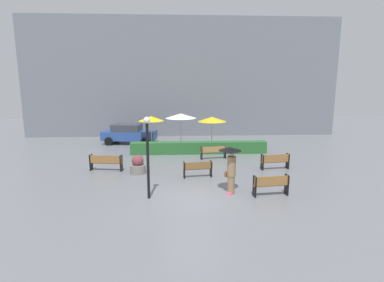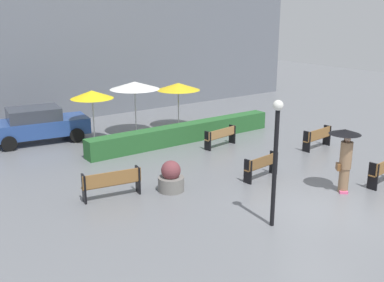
{
  "view_description": "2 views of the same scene",
  "coord_description": "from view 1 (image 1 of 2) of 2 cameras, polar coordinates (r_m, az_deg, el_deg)",
  "views": [
    {
      "loc": [
        -0.79,
        -12.59,
        4.96
      ],
      "look_at": [
        0.24,
        5.03,
        1.54
      ],
      "focal_mm": 29.18,
      "sensor_mm": 36.0,
      "label": 1
    },
    {
      "loc": [
        -10.36,
        -7.79,
        5.7
      ],
      "look_at": [
        -1.45,
        4.56,
        1.32
      ],
      "focal_mm": 42.53,
      "sensor_mm": 36.0,
      "label": 2
    }
  ],
  "objects": [
    {
      "name": "bench_mid_center",
      "position": [
        16.22,
        1.05,
        -4.96
      ],
      "size": [
        1.56,
        0.5,
        0.85
      ],
      "color": "brown",
      "rests_on": "ground"
    },
    {
      "name": "hedge_strip",
      "position": [
        21.54,
        1.27,
        -1.22
      ],
      "size": [
        9.36,
        0.7,
        0.82
      ],
      "primitive_type": "cube",
      "color": "#28602D",
      "rests_on": "ground"
    },
    {
      "name": "ground_plane",
      "position": [
        13.55,
        0.23,
        -10.49
      ],
      "size": [
        60.0,
        60.0,
        0.0
      ],
      "primitive_type": "plane",
      "color": "slate"
    },
    {
      "name": "patio_umbrella_white",
      "position": [
        23.48,
        -2.05,
        4.61
      ],
      "size": [
        2.31,
        2.31,
        2.54
      ],
      "color": "silver",
      "rests_on": "ground"
    },
    {
      "name": "patio_umbrella_yellow",
      "position": [
        23.38,
        -7.47,
        4.08
      ],
      "size": [
        1.87,
        1.87,
        2.37
      ],
      "color": "silver",
      "rests_on": "ground"
    },
    {
      "name": "pedestrian_with_umbrella",
      "position": [
        13.85,
        7.08,
        -4.09
      ],
      "size": [
        1.0,
        1.0,
        2.11
      ],
      "color": "#8C6B4C",
      "rests_on": "ground"
    },
    {
      "name": "patio_umbrella_yellow_far",
      "position": [
        23.53,
        3.68,
        3.99
      ],
      "size": [
        2.14,
        2.14,
        2.29
      ],
      "color": "silver",
      "rests_on": "ground"
    },
    {
      "name": "bench_far_right",
      "position": [
        18.27,
        14.99,
        -3.47
      ],
      "size": [
        1.67,
        0.51,
        0.89
      ],
      "color": "olive",
      "rests_on": "ground"
    },
    {
      "name": "parked_car",
      "position": [
        25.43,
        -11.46,
        1.38
      ],
      "size": [
        4.4,
        2.43,
        1.57
      ],
      "color": "#28478C",
      "rests_on": "ground"
    },
    {
      "name": "planter_pot",
      "position": [
        17.21,
        -9.87,
        -4.42
      ],
      "size": [
        0.86,
        0.86,
        1.03
      ],
      "color": "slate",
      "rests_on": "ground"
    },
    {
      "name": "lamp_post",
      "position": [
        13.11,
        -8.12,
        -1.37
      ],
      "size": [
        0.28,
        0.28,
        3.51
      ],
      "color": "black",
      "rests_on": "ground"
    },
    {
      "name": "building_facade",
      "position": [
        28.6,
        -1.79,
        11.5
      ],
      "size": [
        28.0,
        1.2,
        10.45
      ],
      "primitive_type": "cube",
      "color": "slate",
      "rests_on": "ground"
    },
    {
      "name": "bench_far_left",
      "position": [
        18.03,
        -15.49,
        -3.64
      ],
      "size": [
        1.89,
        0.64,
        0.9
      ],
      "color": "olive",
      "rests_on": "ground"
    },
    {
      "name": "bench_near_right",
      "position": [
        14.1,
        14.27,
        -7.62
      ],
      "size": [
        1.62,
        0.49,
        0.92
      ],
      "color": "olive",
      "rests_on": "ground"
    },
    {
      "name": "bench_back_row",
      "position": [
        20.07,
        3.94,
        -1.9
      ],
      "size": [
        1.72,
        0.59,
        0.82
      ],
      "color": "#9E7242",
      "rests_on": "ground"
    }
  ]
}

